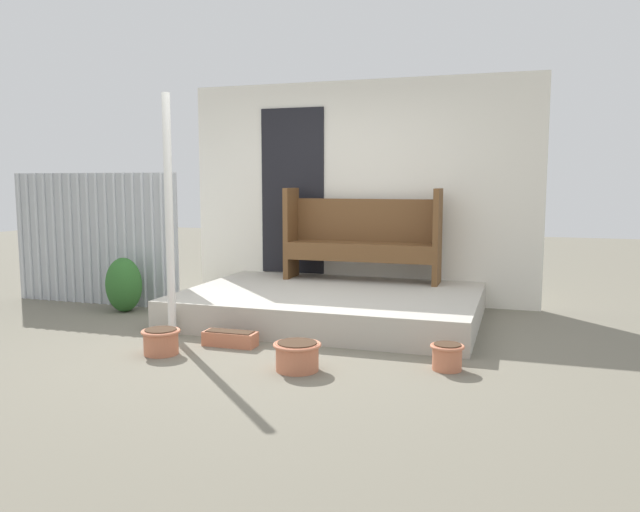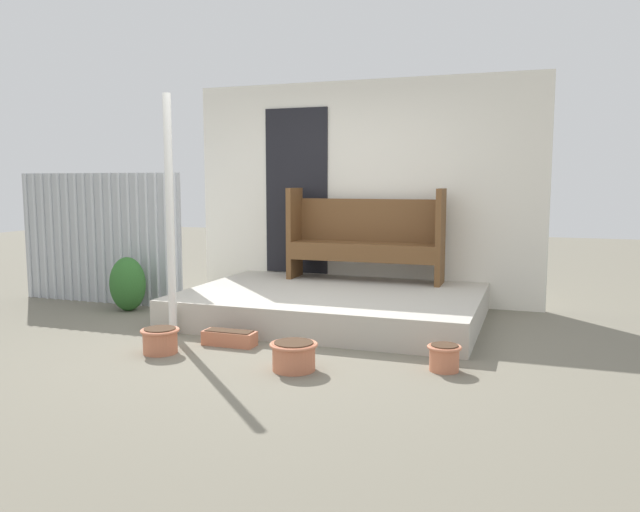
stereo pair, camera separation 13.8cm
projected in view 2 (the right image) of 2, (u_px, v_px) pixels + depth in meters
ground_plane at (276, 342)px, 5.56m from camera, size 24.00×24.00×0.00m
porch_slab at (333, 305)px, 6.49m from camera, size 2.99×2.15×0.30m
house_wall at (359, 192)px, 7.39m from camera, size 4.19×0.08×2.60m
fence_corrugated at (99, 239)px, 7.31m from camera, size 2.20×0.05×1.52m
support_post at (170, 217)px, 5.69m from camera, size 0.07×0.07×2.21m
bench at (365, 234)px, 7.11m from camera, size 1.77×0.42×1.06m
flower_pot_left at (160, 339)px, 5.21m from camera, size 0.32×0.32×0.21m
flower_pot_middle at (294, 355)px, 4.73m from camera, size 0.37×0.37×0.22m
flower_pot_right at (444, 356)px, 4.72m from camera, size 0.26×0.26×0.20m
planter_box_rect at (229, 338)px, 5.46m from camera, size 0.47×0.17×0.13m
shrub_by_fence at (128, 284)px, 6.89m from camera, size 0.40×0.36×0.60m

